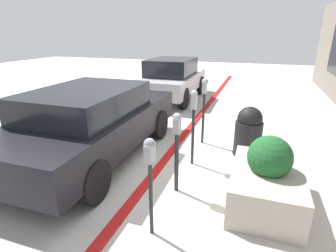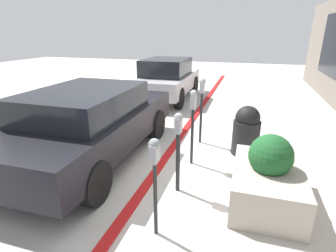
# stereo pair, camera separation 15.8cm
# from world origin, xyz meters

# --- Properties ---
(ground_plane) EXTENTS (40.00, 40.00, 0.00)m
(ground_plane) POSITION_xyz_m (0.00, 0.00, 0.00)
(ground_plane) COLOR beige
(curb_strip) EXTENTS (24.50, 0.16, 0.04)m
(curb_strip) POSITION_xyz_m (0.00, 0.08, 0.02)
(curb_strip) COLOR red
(curb_strip) RESTS_ON ground_plane
(parking_meter_nearest) EXTENTS (0.17, 0.15, 1.37)m
(parking_meter_nearest) POSITION_xyz_m (-1.61, -0.47, 1.04)
(parking_meter_nearest) COLOR #232326
(parking_meter_nearest) RESTS_ON ground_plane
(parking_meter_second) EXTENTS (0.17, 0.14, 1.38)m
(parking_meter_second) POSITION_xyz_m (-0.54, -0.48, 0.92)
(parking_meter_second) COLOR #232326
(parking_meter_second) RESTS_ON ground_plane
(parking_meter_middle) EXTENTS (0.15, 0.13, 1.53)m
(parking_meter_middle) POSITION_xyz_m (0.49, -0.49, 1.08)
(parking_meter_middle) COLOR #232326
(parking_meter_middle) RESTS_ON ground_plane
(parking_meter_fourth) EXTENTS (0.17, 0.15, 1.57)m
(parking_meter_fourth) POSITION_xyz_m (1.62, -0.46, 1.13)
(parking_meter_fourth) COLOR #232326
(parking_meter_fourth) RESTS_ON ground_plane
(planter_box) EXTENTS (1.58, 1.02, 1.14)m
(planter_box) POSITION_xyz_m (-0.45, -1.88, 0.41)
(planter_box) COLOR #B2A899
(planter_box) RESTS_ON ground_plane
(parked_car_middle) EXTENTS (4.60, 2.05, 1.52)m
(parked_car_middle) POSITION_xyz_m (0.12, 1.56, 0.81)
(parked_car_middle) COLOR black
(parked_car_middle) RESTS_ON ground_plane
(parked_car_rear) EXTENTS (4.17, 1.85, 1.60)m
(parked_car_rear) POSITION_xyz_m (5.60, 1.62, 0.84)
(parked_car_rear) COLOR #B7B7BC
(parked_car_rear) RESTS_ON ground_plane
(trash_bin) EXTENTS (0.58, 0.58, 1.09)m
(trash_bin) POSITION_xyz_m (1.28, -1.52, 0.54)
(trash_bin) COLOR black
(trash_bin) RESTS_ON ground_plane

